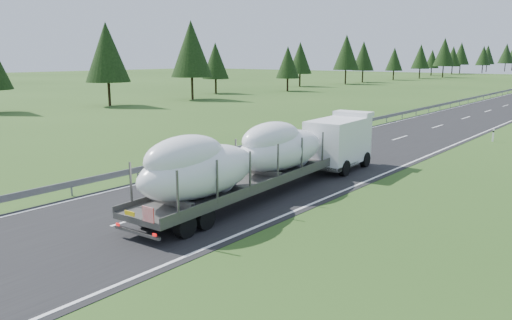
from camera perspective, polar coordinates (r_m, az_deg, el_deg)
The scene contains 3 objects.
ground at distance 21.83m, azimuth -13.02°, elevation -6.42°, with size 400.00×400.00×0.00m, color #284818.
tree_line_left at distance 174.45m, azimuth 19.41°, elevation 11.24°, with size 14.59×359.18×12.59m.
boat_truck at distance 24.51m, azimuth 1.47°, elevation 0.69°, with size 3.41×18.08×3.65m.
Camera 1 is at (16.48, -12.65, 6.70)m, focal length 35.00 mm.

